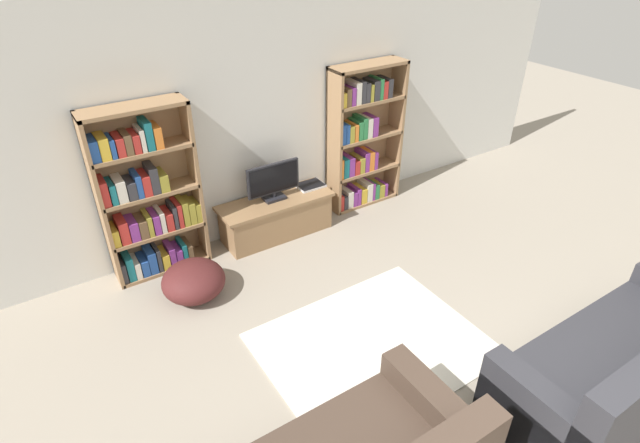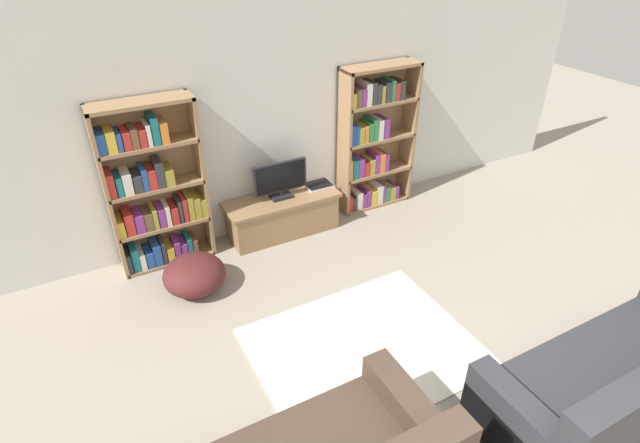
% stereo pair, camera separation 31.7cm
% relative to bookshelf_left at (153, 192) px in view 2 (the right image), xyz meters
% --- Properties ---
extents(wall_back, '(8.80, 0.06, 2.60)m').
position_rel_bookshelf_left_xyz_m(wall_back, '(1.25, 0.18, 0.49)').
color(wall_back, silver).
rests_on(wall_back, ground_plane).
extents(bookshelf_left, '(0.94, 0.30, 1.73)m').
position_rel_bookshelf_left_xyz_m(bookshelf_left, '(0.00, 0.00, 0.00)').
color(bookshelf_left, '#93704C').
rests_on(bookshelf_left, ground_plane).
extents(bookshelf_right, '(0.94, 0.30, 1.73)m').
position_rel_bookshelf_left_xyz_m(bookshelf_right, '(2.55, 0.00, 0.02)').
color(bookshelf_right, '#93704C').
rests_on(bookshelf_right, ground_plane).
extents(tv_stand, '(1.29, 0.46, 0.45)m').
position_rel_bookshelf_left_xyz_m(tv_stand, '(1.32, -0.11, -0.58)').
color(tv_stand, '#8E6B47').
rests_on(tv_stand, ground_plane).
extents(television, '(0.61, 0.16, 0.43)m').
position_rel_bookshelf_left_xyz_m(television, '(1.32, -0.09, -0.14)').
color(television, black).
rests_on(television, tv_stand).
extents(laptop, '(0.31, 0.24, 0.03)m').
position_rel_bookshelf_left_xyz_m(laptop, '(1.81, -0.05, -0.35)').
color(laptop, silver).
rests_on(laptop, tv_stand).
extents(area_rug, '(1.81, 1.45, 0.02)m').
position_rel_bookshelf_left_xyz_m(area_rug, '(1.17, -2.09, -0.80)').
color(area_rug, beige).
rests_on(area_rug, ground_plane).
extents(couch_right_sofa, '(2.06, 0.84, 0.86)m').
position_rel_bookshelf_left_xyz_m(couch_right_sofa, '(2.41, -3.46, -0.52)').
color(couch_right_sofa, '#2D2D33').
rests_on(couch_right_sofa, ground_plane).
extents(beanbag_ottoman, '(0.60, 0.60, 0.35)m').
position_rel_bookshelf_left_xyz_m(beanbag_ottoman, '(0.14, -0.64, -0.63)').
color(beanbag_ottoman, '#4C1E1E').
rests_on(beanbag_ottoman, ground_plane).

